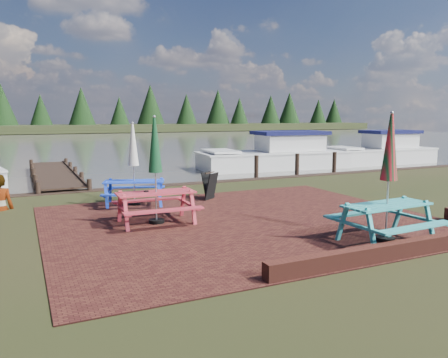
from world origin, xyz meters
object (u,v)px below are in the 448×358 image
at_px(picnic_table_blue, 134,177).
at_px(picnic_table_red, 156,187).
at_px(chalkboard, 210,186).
at_px(picnic_table_teal, 387,198).
at_px(jetty, 55,174).
at_px(boat_near, 277,157).
at_px(boat_far, 381,153).

bearing_deg(picnic_table_blue, picnic_table_red, -72.42).
height_order(picnic_table_blue, chalkboard, picnic_table_blue).
relative_size(picnic_table_teal, jetty, 0.28).
height_order(picnic_table_teal, picnic_table_blue, picnic_table_teal).
bearing_deg(jetty, boat_near, -1.14).
distance_m(picnic_table_teal, picnic_table_blue, 6.80).
distance_m(picnic_table_teal, jetty, 14.07).
xyz_separation_m(picnic_table_red, boat_near, (9.14, 9.41, -0.44)).
xyz_separation_m(picnic_table_blue, boat_near, (9.09, 7.08, -0.38)).
height_order(boat_near, boat_far, boat_near).
bearing_deg(boat_far, picnic_table_red, 121.52).
relative_size(picnic_table_blue, chalkboard, 2.80).
xyz_separation_m(picnic_table_red, boat_far, (15.77, 8.93, -0.45)).
relative_size(picnic_table_blue, boat_near, 0.29).
height_order(picnic_table_red, jetty, picnic_table_red).
relative_size(picnic_table_red, chalkboard, 3.02).
bearing_deg(chalkboard, jetty, 80.40).
bearing_deg(picnic_table_blue, picnic_table_teal, -38.57).
height_order(picnic_table_teal, chalkboard, picnic_table_teal).
bearing_deg(picnic_table_teal, picnic_table_red, 134.81).
distance_m(picnic_table_red, jetty, 9.78).
distance_m(picnic_table_blue, chalkboard, 2.29).
relative_size(picnic_table_teal, picnic_table_blue, 1.11).
height_order(picnic_table_red, boat_far, picnic_table_red).
xyz_separation_m(jetty, boat_far, (17.33, -0.70, 0.30)).
height_order(picnic_table_teal, jetty, picnic_table_teal).
bearing_deg(boat_near, picnic_table_teal, 162.19).
distance_m(picnic_table_teal, chalkboard, 5.79).
bearing_deg(jetty, boat_far, -2.30).
relative_size(jetty, boat_far, 1.36).
distance_m(picnic_table_blue, boat_near, 11.53).
xyz_separation_m(picnic_table_blue, boat_far, (15.72, 6.60, -0.39)).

